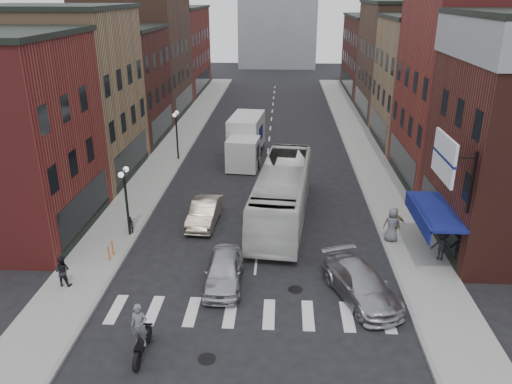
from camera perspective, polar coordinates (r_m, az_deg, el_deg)
ground at (r=24.97m, az=-0.16°, el=-9.71°), size 160.00×160.00×0.00m
sidewalk_left at (r=46.18m, az=-9.23°, el=5.25°), size 3.00×74.00×0.15m
sidewalk_right at (r=45.73m, az=12.16°, el=4.87°), size 3.00×74.00×0.15m
curb_left at (r=45.91m, az=-7.38°, el=5.15°), size 0.20×74.00×0.16m
curb_right at (r=45.53m, az=10.29°, el=4.84°), size 0.20×74.00×0.16m
crosswalk_stripes at (r=22.47m, az=-0.61°, el=-13.72°), size 12.00×2.20×0.01m
bldg_left_mid_a at (r=39.39m, az=-21.63°, el=10.25°), size 10.30×10.20×12.30m
bldg_left_mid_b at (r=48.69m, az=-16.76°, el=11.62°), size 10.30×10.20×10.30m
bldg_left_far_a at (r=58.87m, az=-13.39°, el=15.06°), size 10.30×12.20×13.30m
bldg_left_far_b at (r=72.46m, az=-10.24°, el=15.68°), size 10.30×16.20×11.30m
bldg_right_mid_a at (r=38.29m, az=24.62°, el=11.05°), size 10.30×10.20×14.30m
bldg_right_mid_b at (r=47.86m, az=20.21°, el=11.66°), size 10.30×10.20×11.30m
bldg_right_far_a at (r=58.31m, az=17.27°, el=14.13°), size 10.30×12.20×12.30m
bldg_right_far_b at (r=72.01m, az=14.60°, el=14.90°), size 10.30×16.20×10.30m
awning_blue at (r=27.05m, az=19.39°, el=-2.16°), size 1.80×5.00×0.78m
billboard_sign at (r=23.98m, az=20.89°, el=3.57°), size 1.52×3.00×3.70m
streetlamp_near at (r=28.53m, az=-14.71°, el=0.26°), size 0.32×1.22×4.11m
streetlamp_far at (r=41.43m, az=-9.09°, el=7.41°), size 0.32×1.22×4.11m
bike_rack at (r=27.25m, az=-16.28°, el=-6.46°), size 0.08×0.68×0.80m
box_truck at (r=41.49m, az=-1.20°, el=6.00°), size 2.97×8.22×3.49m
motorcycle_rider at (r=20.08m, az=-13.07°, el=-15.41°), size 0.65×2.31×2.36m
transit_bus at (r=30.49m, az=3.01°, el=-0.11°), size 3.99×12.24×3.35m
sedan_left_near at (r=24.09m, az=-3.72°, el=-8.96°), size 1.87×4.42×1.49m
sedan_left_far at (r=30.25m, az=-5.90°, el=-2.35°), size 1.77×4.44×1.44m
curb_car at (r=23.54m, az=11.94°, el=-10.27°), size 3.75×5.50×1.48m
parked_bicycle at (r=30.11m, az=-14.06°, el=-3.38°), size 1.09×1.67×0.83m
ped_left_solo at (r=25.38m, az=-21.26°, el=-8.40°), size 0.76×0.46×1.53m
ped_right_a at (r=27.53m, az=20.45°, el=-5.71°), size 1.10×0.61×1.64m
ped_right_b at (r=28.76m, az=15.54°, el=-3.56°), size 1.15×0.60×1.93m
ped_right_c at (r=28.64m, az=15.29°, el=-3.62°), size 1.05×0.79×1.95m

